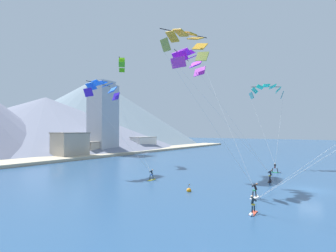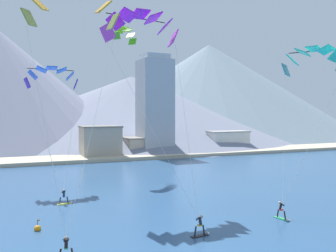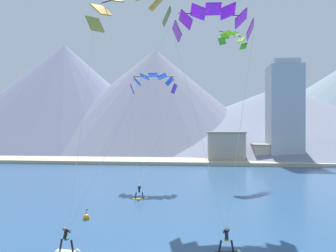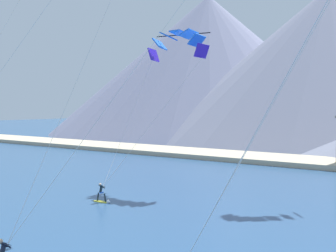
{
  "view_description": "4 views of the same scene",
  "coord_description": "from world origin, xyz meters",
  "views": [
    {
      "loc": [
        -36.24,
        -3.84,
        7.23
      ],
      "look_at": [
        -2.86,
        19.13,
        7.94
      ],
      "focal_mm": 28.0,
      "sensor_mm": 36.0,
      "label": 1
    },
    {
      "loc": [
        -11.22,
        -20.33,
        9.76
      ],
      "look_at": [
        3.76,
        14.96,
        8.26
      ],
      "focal_mm": 40.0,
      "sensor_mm": 36.0,
      "label": 2
    },
    {
      "loc": [
        0.71,
        -15.9,
        8.22
      ],
      "look_at": [
        -2.68,
        17.77,
        8.11
      ],
      "focal_mm": 35.0,
      "sensor_mm": 36.0,
      "label": 3
    },
    {
      "loc": [
        22.22,
        -7.39,
        8.15
      ],
      "look_at": [
        2.56,
        17.82,
        6.7
      ],
      "focal_mm": 50.0,
      "sensor_mm": 36.0,
      "label": 4
    }
  ],
  "objects": [
    {
      "name": "parafoil_kite_distant_high_outer",
      "position": [
        5.86,
        37.7,
        22.32
      ],
      "size": [
        5.1,
        5.02,
        2.31
      ],
      "color": "#48AB1E"
    },
    {
      "name": "shoreline_strip",
      "position": [
        0.0,
        54.84,
        0.35
      ],
      "size": [
        180.0,
        10.0,
        0.7
      ],
      "primitive_type": "cube",
      "color": "#BCAD8E",
      "rests_on": "ground"
    },
    {
      "name": "ground_plane",
      "position": [
        0.0,
        0.0,
        0.0
      ],
      "size": [
        400.0,
        400.0,
        0.0
      ],
      "primitive_type": "plane",
      "color": "navy"
    },
    {
      "name": "parafoil_kite_mid_center",
      "position": [
        1.97,
        18.25,
        19.15
      ],
      "size": [
        8.64,
        14.94,
        19.21
      ],
      "color": "#B934B9"
    },
    {
      "name": "kitesurfer_mid_center",
      "position": [
        2.53,
        5.28,
        0.58
      ],
      "size": [
        1.78,
        0.65,
        1.83
      ],
      "color": "black",
      "rests_on": "ground"
    },
    {
      "name": "shore_building_harbour_front",
      "position": [
        16.91,
        59.38,
        2.0
      ],
      "size": [
        9.43,
        6.73,
        3.98
      ],
      "color": "#B7AD9E",
      "rests_on": "ground"
    },
    {
      "name": "race_marker_buoy",
      "position": [
        -9.24,
        11.73,
        0.16
      ],
      "size": [
        0.56,
        0.56,
        1.02
      ],
      "color": "orange",
      "rests_on": "ground"
    },
    {
      "name": "kitesurfer_near_trail",
      "position": [
        -5.87,
        19.83,
        0.48
      ],
      "size": [
        1.76,
        0.56,
        1.7
      ],
      "color": "yellow",
      "rests_on": "ground"
    },
    {
      "name": "kitesurfer_far_left",
      "position": [
        -13.38,
        3.02,
        0.45
      ],
      "size": [
        1.76,
        0.58,
        1.66
      ],
      "color": "#E54C33",
      "rests_on": "ground"
    },
    {
      "name": "kitesurfer_near_lead",
      "position": [
        -7.74,
        4.39,
        0.54
      ],
      "size": [
        1.78,
        0.7,
        1.77
      ],
      "color": "white",
      "rests_on": "ground"
    },
    {
      "name": "shore_building_promenade_mid",
      "position": [
        38.31,
        58.45,
        2.48
      ],
      "size": [
        10.21,
        4.83,
        4.94
      ],
      "color": "silver",
      "rests_on": "ground"
    },
    {
      "name": "mountain_peak_east_shoulder",
      "position": [
        66.95,
        119.41,
        18.98
      ],
      "size": [
        120.12,
        120.12,
        37.96
      ],
      "color": "gray",
      "rests_on": "ground"
    },
    {
      "name": "highrise_tower",
      "position": [
        19.11,
        58.78,
        11.06
      ],
      "size": [
        7.0,
        7.0,
        22.54
      ],
      "color": "#A8ADB7",
      "rests_on": "ground"
    },
    {
      "name": "shore_building_quay_east",
      "position": [
        6.17,
        56.84,
        3.38
      ],
      "size": [
        8.18,
        6.48,
        6.75
      ],
      "color": "#A89E8E",
      "rests_on": "ground"
    },
    {
      "name": "parafoil_kite_near_lead",
      "position": [
        -6.0,
        13.85,
        19.16
      ],
      "size": [
        8.35,
        11.53,
        19.19
      ],
      "color": "olive"
    },
    {
      "name": "kitesurfer_far_right",
      "position": [
        11.39,
        6.36,
        0.51
      ],
      "size": [
        0.71,
        1.78,
        1.73
      ],
      "color": "#33B266",
      "rests_on": "ground"
    },
    {
      "name": "parafoil_kite_near_trail",
      "position": [
        -6.08,
        30.46,
        14.42
      ],
      "size": [
        6.88,
        11.85,
        14.34
      ],
      "color": "#361ABE"
    },
    {
      "name": "mountain_peak_central_summit",
      "position": [
        28.95,
        107.56,
        11.08
      ],
      "size": [
        116.8,
        116.8,
        22.17
      ],
      "color": "slate",
      "rests_on": "ground"
    },
    {
      "name": "parafoil_kite_far_right",
      "position": [
        17.72,
        9.46,
        15.27
      ],
      "size": [
        8.69,
        6.49,
        15.12
      ],
      "color": "teal"
    }
  ]
}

